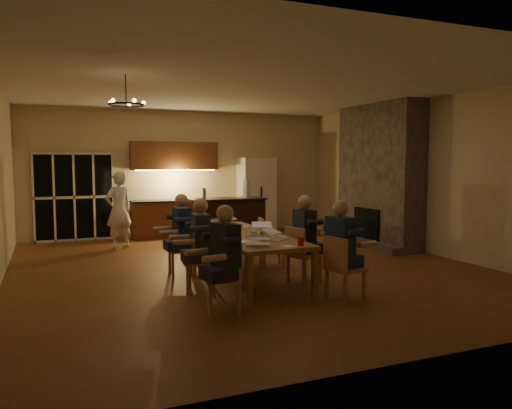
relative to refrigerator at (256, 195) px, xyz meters
The scene contains 44 objects.
floor 4.67m from the refrigerator, 114.60° to the right, with size 9.00×9.00×0.00m, color brown.
back_wall 2.03m from the refrigerator, 168.98° to the left, with size 8.00×0.04×3.20m, color beige.
right_wall 4.70m from the refrigerator, 62.94° to the right, with size 0.04×9.00×3.20m, color beige.
ceiling 5.08m from the refrigerator, 114.60° to the right, with size 8.00×9.00×0.04m, color white.
french_doors 4.61m from the refrigerator, behind, with size 1.86×0.08×2.10m, color black.
fireplace 3.51m from the refrigerator, 58.61° to the right, with size 0.58×2.50×3.20m, color #695D52.
kitchenette 2.21m from the refrigerator, behind, with size 2.24×0.68×2.40m, color brown, non-canonical shape.
refrigerator is the anchor object (origin of this frame).
dining_table 5.45m from the refrigerator, 114.92° to the right, with size 1.10×3.11×0.75m, color #A37941.
bar_island 2.25m from the refrigerator, 130.25° to the right, with size 1.74×0.68×1.08m, color black.
chair_left_near 7.20m from the refrigerator, 115.96° to the right, with size 0.44×0.44×0.89m, color tan, non-canonical shape.
chair_left_mid 6.22m from the refrigerator, 120.25° to the right, with size 0.44×0.44×0.89m, color tan, non-canonical shape.
chair_left_far 5.32m from the refrigerator, 126.32° to the right, with size 0.44×0.44×0.89m, color tan, non-canonical shape.
chair_right_near 6.74m from the refrigerator, 102.05° to the right, with size 0.44×0.44×0.89m, color tan, non-canonical shape.
chair_right_mid 5.67m from the refrigerator, 104.90° to the right, with size 0.44×0.44×0.89m, color tan, non-canonical shape.
chair_right_far 4.51m from the refrigerator, 109.02° to the right, with size 0.44×0.44×0.89m, color tan, non-canonical shape.
person_left_near 7.27m from the refrigerator, 115.72° to the right, with size 0.60×0.60×1.38m, color #24262F, non-canonical shape.
person_right_near 6.65m from the refrigerator, 102.56° to the right, with size 0.60×0.60×1.38m, color #1F304F, non-canonical shape.
person_left_mid 6.22m from the refrigerator, 120.19° to the right, with size 0.60×0.60×1.38m, color #3C4047, non-canonical shape.
person_right_mid 5.57m from the refrigerator, 104.72° to the right, with size 0.60×0.60×1.38m, color #24262F, non-canonical shape.
person_left_far 5.32m from the refrigerator, 126.15° to the right, with size 0.60×0.60×1.38m, color #1F304F, non-canonical shape.
standing_person 3.94m from the refrigerator, 162.56° to the right, with size 0.62×0.41×1.70m, color white.
chandelier 6.45m from the refrigerator, 130.75° to the right, with size 0.54×0.54×0.03m, color black.
laptop_a 6.51m from the refrigerator, 112.41° to the right, with size 0.32×0.28×0.23m, color silver, non-canonical shape.
laptop_b 6.08m from the refrigerator, 109.66° to the right, with size 0.32×0.28×0.23m, color silver, non-canonical shape.
laptop_c 5.46m from the refrigerator, 118.06° to the right, with size 0.32×0.28×0.23m, color silver, non-canonical shape.
laptop_d 5.36m from the refrigerator, 111.62° to the right, with size 0.32×0.28×0.23m, color silver, non-canonical shape.
laptop_e 4.58m from the refrigerator, 122.50° to the right, with size 0.32×0.28×0.23m, color silver, non-canonical shape.
laptop_f 4.31m from the refrigerator, 118.54° to the right, with size 0.32×0.28×0.23m, color silver, non-canonical shape.
mug_front 5.82m from the refrigerator, 113.12° to the right, with size 0.07×0.07×0.10m, color white.
mug_mid 4.93m from the refrigerator, 115.68° to the right, with size 0.07×0.07×0.10m, color white.
mug_back 4.92m from the refrigerator, 122.71° to the right, with size 0.08×0.08×0.10m, color white.
redcup_near 6.57m from the refrigerator, 107.25° to the right, with size 0.09×0.09×0.12m, color red.
redcup_mid 5.24m from the refrigerator, 121.37° to the right, with size 0.09×0.09×0.12m, color red.
redcup_far 4.07m from the refrigerator, 121.75° to the right, with size 0.10×0.10×0.12m, color red.
can_silver 6.08m from the refrigerator, 111.82° to the right, with size 0.07×0.07×0.12m, color #B2B2B7.
can_cola 4.29m from the refrigerator, 125.19° to the right, with size 0.07×0.07×0.12m, color #3F0F0C.
can_right 5.04m from the refrigerator, 111.67° to the right, with size 0.07×0.07×0.12m, color #B2B2B7.
plate_near 5.87m from the refrigerator, 109.17° to the right, with size 0.27×0.27×0.02m, color white.
plate_left 6.32m from the refrigerator, 113.58° to the right, with size 0.28×0.28×0.02m, color white.
plate_far 4.60m from the refrigerator, 114.28° to the right, with size 0.26×0.26×0.02m, color white.
notepad 6.68m from the refrigerator, 108.76° to the right, with size 0.14×0.19×0.01m, color white.
bar_bottle 2.59m from the refrigerator, 139.32° to the right, with size 0.08×0.08×0.24m, color #99999E.
bar_blender 2.00m from the refrigerator, 118.86° to the right, with size 0.13×0.13×0.42m, color silver.
Camera 1 is at (-3.25, -8.21, 1.92)m, focal length 35.00 mm.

